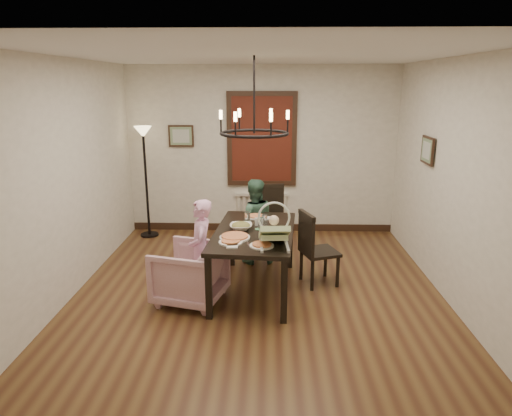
{
  "coord_description": "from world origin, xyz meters",
  "views": [
    {
      "loc": [
        0.13,
        -5.15,
        2.51
      ],
      "look_at": [
        -0.03,
        0.15,
        1.05
      ],
      "focal_mm": 32.0,
      "sensor_mm": 36.0,
      "label": 1
    }
  ],
  "objects_px": {
    "armchair": "(190,274)",
    "floor_lamp": "(146,184)",
    "dining_table": "(254,237)",
    "baby_bouncer": "(274,231)",
    "chair_right": "(320,248)",
    "seated_man": "(254,228)",
    "elderly_woman": "(201,258)",
    "drinking_glass": "(261,223)",
    "chair_far": "(269,221)"
  },
  "relations": [
    {
      "from": "armchair",
      "to": "floor_lamp",
      "type": "distance_m",
      "value": 2.67
    },
    {
      "from": "dining_table",
      "to": "armchair",
      "type": "xyz_separation_m",
      "value": [
        -0.75,
        -0.32,
        -0.35
      ]
    },
    {
      "from": "armchair",
      "to": "baby_bouncer",
      "type": "relative_size",
      "value": 1.48
    },
    {
      "from": "dining_table",
      "to": "armchair",
      "type": "relative_size",
      "value": 2.28
    },
    {
      "from": "chair_right",
      "to": "seated_man",
      "type": "bearing_deg",
      "value": 31.81
    },
    {
      "from": "elderly_woman",
      "to": "drinking_glass",
      "type": "height_order",
      "value": "elderly_woman"
    },
    {
      "from": "chair_far",
      "to": "elderly_woman",
      "type": "height_order",
      "value": "chair_far"
    },
    {
      "from": "chair_right",
      "to": "drinking_glass",
      "type": "xyz_separation_m",
      "value": [
        -0.75,
        -0.15,
        0.37
      ]
    },
    {
      "from": "chair_far",
      "to": "chair_right",
      "type": "height_order",
      "value": "chair_far"
    },
    {
      "from": "drinking_glass",
      "to": "floor_lamp",
      "type": "bearing_deg",
      "value": 134.38
    },
    {
      "from": "seated_man",
      "to": "chair_right",
      "type": "bearing_deg",
      "value": 132.03
    },
    {
      "from": "chair_right",
      "to": "seated_man",
      "type": "xyz_separation_m",
      "value": [
        -0.87,
        0.7,
        0.02
      ]
    },
    {
      "from": "chair_right",
      "to": "seated_man",
      "type": "distance_m",
      "value": 1.11
    },
    {
      "from": "baby_bouncer",
      "to": "drinking_glass",
      "type": "distance_m",
      "value": 0.63
    },
    {
      "from": "baby_bouncer",
      "to": "drinking_glass",
      "type": "height_order",
      "value": "baby_bouncer"
    },
    {
      "from": "dining_table",
      "to": "baby_bouncer",
      "type": "xyz_separation_m",
      "value": [
        0.23,
        -0.53,
        0.25
      ]
    },
    {
      "from": "elderly_woman",
      "to": "seated_man",
      "type": "height_order",
      "value": "seated_man"
    },
    {
      "from": "chair_right",
      "to": "baby_bouncer",
      "type": "bearing_deg",
      "value": 122.39
    },
    {
      "from": "drinking_glass",
      "to": "seated_man",
      "type": "bearing_deg",
      "value": 98.0
    },
    {
      "from": "chair_right",
      "to": "baby_bouncer",
      "type": "height_order",
      "value": "baby_bouncer"
    },
    {
      "from": "chair_far",
      "to": "elderly_woman",
      "type": "distance_m",
      "value": 1.63
    },
    {
      "from": "seated_man",
      "to": "baby_bouncer",
      "type": "bearing_deg",
      "value": 91.62
    },
    {
      "from": "elderly_woman",
      "to": "seated_man",
      "type": "distance_m",
      "value": 1.28
    },
    {
      "from": "dining_table",
      "to": "armchair",
      "type": "height_order",
      "value": "dining_table"
    },
    {
      "from": "chair_right",
      "to": "drinking_glass",
      "type": "relative_size",
      "value": 6.8
    },
    {
      "from": "baby_bouncer",
      "to": "drinking_glass",
      "type": "relative_size",
      "value": 3.6
    },
    {
      "from": "chair_right",
      "to": "floor_lamp",
      "type": "xyz_separation_m",
      "value": [
        -2.68,
        1.83,
        0.41
      ]
    },
    {
      "from": "elderly_woman",
      "to": "seated_man",
      "type": "relative_size",
      "value": 0.99
    },
    {
      "from": "armchair",
      "to": "floor_lamp",
      "type": "xyz_separation_m",
      "value": [
        -1.1,
        2.37,
        0.55
      ]
    },
    {
      "from": "dining_table",
      "to": "drinking_glass",
      "type": "height_order",
      "value": "drinking_glass"
    },
    {
      "from": "chair_right",
      "to": "floor_lamp",
      "type": "relative_size",
      "value": 0.54
    },
    {
      "from": "drinking_glass",
      "to": "floor_lamp",
      "type": "height_order",
      "value": "floor_lamp"
    },
    {
      "from": "seated_man",
      "to": "armchair",
      "type": "bearing_deg",
      "value": 51.21
    },
    {
      "from": "dining_table",
      "to": "floor_lamp",
      "type": "relative_size",
      "value": 0.96
    },
    {
      "from": "chair_right",
      "to": "seated_man",
      "type": "height_order",
      "value": "seated_man"
    },
    {
      "from": "baby_bouncer",
      "to": "chair_right",
      "type": "bearing_deg",
      "value": 48.02
    },
    {
      "from": "dining_table",
      "to": "chair_far",
      "type": "relative_size",
      "value": 1.63
    },
    {
      "from": "dining_table",
      "to": "drinking_glass",
      "type": "bearing_deg",
      "value": 47.46
    },
    {
      "from": "dining_table",
      "to": "chair_right",
      "type": "xyz_separation_m",
      "value": [
        0.83,
        0.22,
        -0.21
      ]
    },
    {
      "from": "chair_far",
      "to": "drinking_glass",
      "type": "height_order",
      "value": "chair_far"
    },
    {
      "from": "chair_far",
      "to": "baby_bouncer",
      "type": "height_order",
      "value": "baby_bouncer"
    },
    {
      "from": "chair_far",
      "to": "dining_table",
      "type": "bearing_deg",
      "value": -103.44
    },
    {
      "from": "armchair",
      "to": "drinking_glass",
      "type": "distance_m",
      "value": 1.05
    },
    {
      "from": "chair_far",
      "to": "seated_man",
      "type": "relative_size",
      "value": 1.05
    },
    {
      "from": "drinking_glass",
      "to": "baby_bouncer",
      "type": "bearing_deg",
      "value": -75.87
    },
    {
      "from": "dining_table",
      "to": "chair_right",
      "type": "relative_size",
      "value": 1.79
    },
    {
      "from": "armchair",
      "to": "elderly_woman",
      "type": "relative_size",
      "value": 0.76
    },
    {
      "from": "dining_table",
      "to": "baby_bouncer",
      "type": "bearing_deg",
      "value": -61.44
    },
    {
      "from": "chair_far",
      "to": "chair_right",
      "type": "relative_size",
      "value": 1.09
    },
    {
      "from": "elderly_woman",
      "to": "chair_far",
      "type": "bearing_deg",
      "value": 143.8
    }
  ]
}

